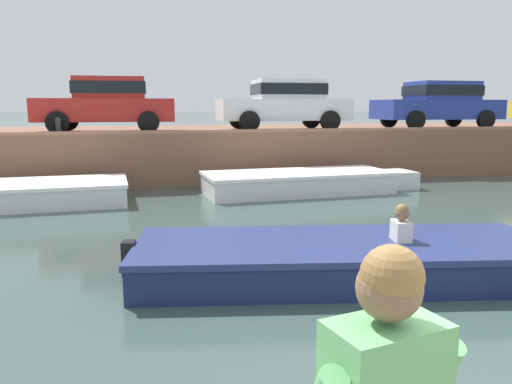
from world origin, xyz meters
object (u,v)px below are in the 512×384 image
(motorboat_passing, at_px, (360,259))
(car_left_inner_red, at_px, (108,102))
(boat_moored_central_white, at_px, (306,182))
(car_right_inner_blue, at_px, (439,103))
(mooring_bollard_mid, at_px, (58,125))
(car_centre_white, at_px, (285,102))

(motorboat_passing, height_order, car_left_inner_red, car_left_inner_red)
(boat_moored_central_white, xyz_separation_m, car_right_inner_blue, (5.75, 2.97, 2.06))
(mooring_bollard_mid, bearing_deg, car_centre_white, 9.41)
(motorboat_passing, distance_m, car_right_inner_blue, 12.03)
(boat_moored_central_white, height_order, car_left_inner_red, car_left_inner_red)
(boat_moored_central_white, height_order, motorboat_passing, motorboat_passing)
(car_right_inner_blue, bearing_deg, car_centre_white, -179.98)
(car_right_inner_blue, xyz_separation_m, mooring_bollard_mid, (-11.97, -1.08, -0.61))
(boat_moored_central_white, height_order, car_centre_white, car_centre_white)
(car_left_inner_red, bearing_deg, mooring_bollard_mid, -138.49)
(boat_moored_central_white, bearing_deg, car_left_inner_red, 149.29)
(car_left_inner_red, height_order, mooring_bollard_mid, car_left_inner_red)
(car_centre_white, bearing_deg, mooring_bollard_mid, -170.59)
(motorboat_passing, distance_m, mooring_bollard_mid, 9.61)
(boat_moored_central_white, xyz_separation_m, motorboat_passing, (-1.54, -6.37, -0.03))
(car_right_inner_blue, bearing_deg, boat_moored_central_white, -152.67)
(motorboat_passing, bearing_deg, mooring_bollard_mid, 119.55)
(car_right_inner_blue, bearing_deg, motorboat_passing, -127.93)
(boat_moored_central_white, bearing_deg, motorboat_passing, -103.55)
(mooring_bollard_mid, bearing_deg, boat_moored_central_white, -16.87)
(car_left_inner_red, distance_m, car_centre_white, 5.30)
(boat_moored_central_white, xyz_separation_m, car_centre_white, (0.31, 2.97, 2.07))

